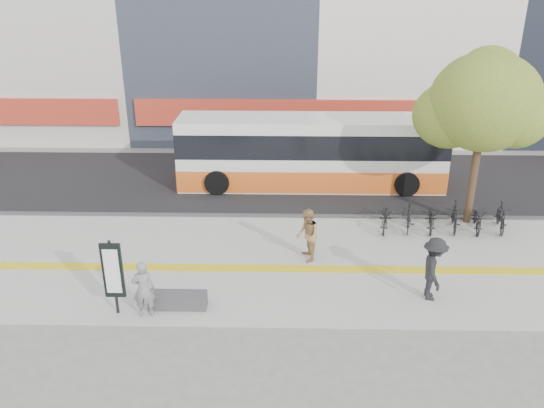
{
  "coord_description": "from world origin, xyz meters",
  "views": [
    {
      "loc": [
        0.28,
        -13.78,
        8.55
      ],
      "look_at": [
        -0.06,
        2.0,
        1.87
      ],
      "focal_mm": 35.48,
      "sensor_mm": 36.0,
      "label": 1
    }
  ],
  "objects_px": {
    "street_tree": "(483,104)",
    "seated_woman": "(144,289)",
    "signboard": "(113,272)",
    "pedestrian_tan": "(307,235)",
    "bench": "(178,300)",
    "bus": "(311,154)",
    "pedestrian_dark": "(434,269)"
  },
  "relations": [
    {
      "from": "street_tree",
      "to": "bus",
      "type": "distance_m",
      "value": 7.43
    },
    {
      "from": "bench",
      "to": "bus",
      "type": "bearing_deg",
      "value": 67.19
    },
    {
      "from": "seated_woman",
      "to": "pedestrian_dark",
      "type": "xyz_separation_m",
      "value": [
        7.92,
        1.04,
        0.12
      ]
    },
    {
      "from": "signboard",
      "to": "seated_woman",
      "type": "height_order",
      "value": "signboard"
    },
    {
      "from": "signboard",
      "to": "street_tree",
      "type": "bearing_deg",
      "value": 29.07
    },
    {
      "from": "seated_woman",
      "to": "signboard",
      "type": "bearing_deg",
      "value": -15.0
    },
    {
      "from": "pedestrian_tan",
      "to": "seated_woman",
      "type": "bearing_deg",
      "value": -63.91
    },
    {
      "from": "seated_woman",
      "to": "bench",
      "type": "bearing_deg",
      "value": -161.69
    },
    {
      "from": "seated_woman",
      "to": "bus",
      "type": "bearing_deg",
      "value": -124.04
    },
    {
      "from": "street_tree",
      "to": "bus",
      "type": "relative_size",
      "value": 0.55
    },
    {
      "from": "bench",
      "to": "pedestrian_dark",
      "type": "distance_m",
      "value": 7.19
    },
    {
      "from": "signboard",
      "to": "pedestrian_tan",
      "type": "relative_size",
      "value": 1.26
    },
    {
      "from": "street_tree",
      "to": "seated_woman",
      "type": "bearing_deg",
      "value": -148.75
    },
    {
      "from": "pedestrian_tan",
      "to": "pedestrian_dark",
      "type": "height_order",
      "value": "pedestrian_dark"
    },
    {
      "from": "bus",
      "to": "signboard",
      "type": "bearing_deg",
      "value": -119.58
    },
    {
      "from": "signboard",
      "to": "bus",
      "type": "relative_size",
      "value": 0.19
    },
    {
      "from": "signboard",
      "to": "street_tree",
      "type": "distance_m",
      "value": 13.4
    },
    {
      "from": "bench",
      "to": "bus",
      "type": "height_order",
      "value": "bus"
    },
    {
      "from": "bench",
      "to": "pedestrian_tan",
      "type": "xyz_separation_m",
      "value": [
        3.68,
        2.81,
        0.65
      ]
    },
    {
      "from": "bus",
      "to": "bench",
      "type": "bearing_deg",
      "value": -112.81
    },
    {
      "from": "bus",
      "to": "seated_woman",
      "type": "relative_size",
      "value": 6.96
    },
    {
      "from": "pedestrian_tan",
      "to": "street_tree",
      "type": "bearing_deg",
      "value": 108.23
    },
    {
      "from": "signboard",
      "to": "bus",
      "type": "height_order",
      "value": "bus"
    },
    {
      "from": "street_tree",
      "to": "seated_woman",
      "type": "relative_size",
      "value": 3.86
    },
    {
      "from": "signboard",
      "to": "pedestrian_dark",
      "type": "bearing_deg",
      "value": 6.17
    },
    {
      "from": "bus",
      "to": "pedestrian_dark",
      "type": "distance_m",
      "value": 9.57
    },
    {
      "from": "street_tree",
      "to": "pedestrian_dark",
      "type": "xyz_separation_m",
      "value": [
        -2.66,
        -5.38,
        -3.5
      ]
    },
    {
      "from": "bench",
      "to": "street_tree",
      "type": "height_order",
      "value": "street_tree"
    },
    {
      "from": "pedestrian_tan",
      "to": "pedestrian_dark",
      "type": "bearing_deg",
      "value": 48.23
    },
    {
      "from": "bench",
      "to": "signboard",
      "type": "relative_size",
      "value": 0.73
    },
    {
      "from": "bus",
      "to": "seated_woman",
      "type": "xyz_separation_m",
      "value": [
        -4.88,
        -10.1,
        -0.59
      ]
    },
    {
      "from": "street_tree",
      "to": "pedestrian_tan",
      "type": "relative_size",
      "value": 3.6
    }
  ]
}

